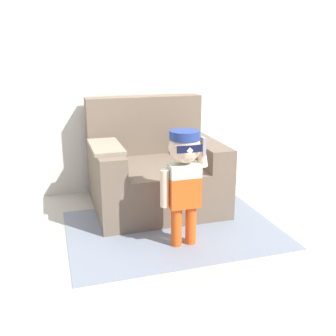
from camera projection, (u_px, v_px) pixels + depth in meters
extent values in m
plane|color=#ADA89E|center=(157.00, 208.00, 3.73)|extent=(10.00, 10.00, 0.00)
cube|color=silver|center=(139.00, 64.00, 3.95)|extent=(10.00, 0.05, 2.60)
cube|color=#6B5B4C|center=(155.00, 185.00, 3.70)|extent=(1.15, 1.03, 0.43)
cube|color=#6B5B4C|center=(144.00, 125.00, 3.94)|extent=(1.15, 0.20, 0.57)
cube|color=#6B5B4C|center=(106.00, 160.00, 3.39)|extent=(0.22, 0.83, 0.20)
cube|color=#6B5B4C|center=(206.00, 152.00, 3.65)|extent=(0.22, 0.83, 0.20)
cube|color=gray|center=(106.00, 147.00, 3.36)|extent=(0.26, 0.57, 0.03)
cylinder|color=#E05119|center=(176.00, 226.00, 2.97)|extent=(0.08, 0.08, 0.32)
cylinder|color=#E05119|center=(191.00, 225.00, 3.00)|extent=(0.08, 0.08, 0.32)
cube|color=#E05119|center=(184.00, 192.00, 2.90)|extent=(0.23, 0.13, 0.23)
cube|color=#B7C6B2|center=(184.00, 170.00, 2.85)|extent=(0.23, 0.13, 0.10)
sphere|color=beige|center=(185.00, 147.00, 2.80)|extent=(0.23, 0.23, 0.23)
cylinder|color=navy|center=(185.00, 135.00, 2.78)|extent=(0.22, 0.22, 0.06)
cube|color=navy|center=(180.00, 135.00, 2.88)|extent=(0.13, 0.10, 0.01)
cube|color=#0F1433|center=(190.00, 149.00, 2.70)|extent=(0.19, 0.01, 0.05)
cylinder|color=beige|center=(165.00, 188.00, 2.85)|extent=(0.07, 0.07, 0.28)
cylinder|color=beige|center=(202.00, 156.00, 2.86)|extent=(0.09, 0.07, 0.17)
cube|color=gray|center=(203.00, 146.00, 2.82)|extent=(0.02, 0.07, 0.13)
cylinder|color=white|center=(226.00, 188.00, 4.23)|extent=(0.25, 0.25, 0.02)
cylinder|color=white|center=(227.00, 170.00, 4.17)|extent=(0.07, 0.07, 0.42)
cylinder|color=white|center=(227.00, 150.00, 4.11)|extent=(0.38, 0.38, 0.02)
cube|color=gray|center=(173.00, 229.00, 3.28)|extent=(1.72, 1.25, 0.01)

